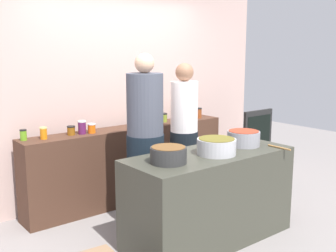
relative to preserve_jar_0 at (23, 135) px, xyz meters
name	(u,v)px	position (x,y,z in m)	size (l,w,h in m)	color
ground	(189,229)	(1.27, -1.17, -0.98)	(12.00, 12.00, 0.00)	gray
storefront_wall	(114,78)	(1.27, 0.28, 0.52)	(4.80, 0.12, 3.00)	#BFA096
display_shelf	(130,164)	(1.27, -0.07, -0.52)	(2.70, 0.36, 0.93)	#462B1F
prep_table	(209,197)	(1.27, -1.47, -0.54)	(1.70, 0.70, 0.88)	#3A3A30
preserve_jar_0	(23,135)	(0.00, 0.00, 0.00)	(0.07, 0.07, 0.11)	#609A1F
preserve_jar_1	(44,133)	(0.19, -0.07, 0.01)	(0.08, 0.08, 0.13)	orange
preserve_jar_2	(71,130)	(0.51, -0.06, -0.01)	(0.09, 0.09, 0.10)	brown
preserve_jar_3	(82,127)	(0.63, -0.08, 0.02)	(0.09, 0.09, 0.15)	#591D50
preserve_jar_4	(92,128)	(0.74, -0.11, 0.00)	(0.09, 0.09, 0.11)	#D95D12
preserve_jar_5	(140,120)	(1.44, -0.04, 0.01)	(0.09, 0.09, 0.13)	olive
preserve_jar_6	(146,119)	(1.54, -0.03, 0.01)	(0.07, 0.07, 0.13)	#451B43
preserve_jar_7	(154,119)	(1.64, -0.07, 0.00)	(0.08, 0.08, 0.11)	#4E2047
preserve_jar_8	(164,117)	(1.82, -0.05, 0.00)	(0.09, 0.09, 0.11)	olive
preserve_jar_9	(178,116)	(1.99, -0.12, 0.01)	(0.07, 0.07, 0.13)	#542757
preserve_jar_10	(178,115)	(2.09, -0.01, 0.00)	(0.09, 0.09, 0.12)	olive
preserve_jar_11	(188,115)	(2.24, -0.05, 0.00)	(0.08, 0.08, 0.11)	#B63027
preserve_jar_12	(198,113)	(2.38, -0.10, 0.01)	(0.09, 0.09, 0.14)	brown
cooking_pot_left	(168,155)	(0.74, -1.49, -0.03)	(0.32, 0.32, 0.15)	#2D2D2D
cooking_pot_center	(216,146)	(1.28, -1.54, -0.03)	(0.37, 0.37, 0.15)	#B7B7BC
cooking_pot_right	(243,138)	(1.75, -1.46, -0.03)	(0.33, 0.33, 0.16)	gray
wooden_spoon	(279,147)	(1.95, -1.76, -0.09)	(0.02, 0.02, 0.27)	#9E703D
cook_with_tongs	(145,152)	(0.93, -0.87, -0.16)	(0.38, 0.38, 1.82)	black
cook_in_cap	(184,144)	(1.60, -0.70, -0.20)	(0.32, 0.32, 1.71)	black
chalkboard_sign	(257,146)	(3.02, -0.61, -0.46)	(0.56, 0.05, 1.03)	black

